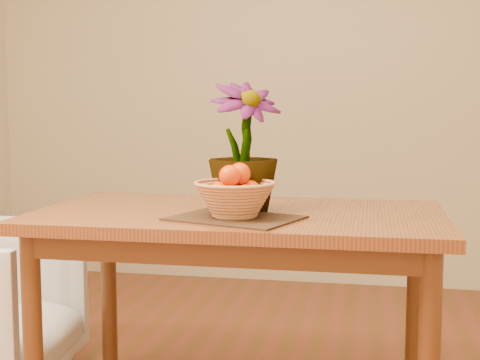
# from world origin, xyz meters

# --- Properties ---
(wall_back) EXTENTS (4.00, 0.02, 2.70)m
(wall_back) POSITION_xyz_m (0.00, 2.25, 1.35)
(wall_back) COLOR beige
(wall_back) RESTS_ON floor
(table) EXTENTS (1.40, 0.80, 0.75)m
(table) POSITION_xyz_m (0.00, 0.30, 0.66)
(table) COLOR brown
(table) RESTS_ON floor
(placemat) EXTENTS (0.46, 0.40, 0.01)m
(placemat) POSITION_xyz_m (0.02, 0.13, 0.75)
(placemat) COLOR #3A2515
(placemat) RESTS_ON table
(wicker_basket) EXTENTS (0.26, 0.26, 0.11)m
(wicker_basket) POSITION_xyz_m (0.02, 0.13, 0.81)
(wicker_basket) COLOR tan
(wicker_basket) RESTS_ON placemat
(orange_pile) EXTENTS (0.16, 0.15, 0.13)m
(orange_pile) POSITION_xyz_m (0.02, 0.13, 0.85)
(orange_pile) COLOR #D13703
(orange_pile) RESTS_ON wicker_basket
(potted_plant) EXTENTS (0.35, 0.35, 0.45)m
(potted_plant) POSITION_xyz_m (0.01, 0.30, 0.97)
(potted_plant) COLOR #133F12
(potted_plant) RESTS_ON table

